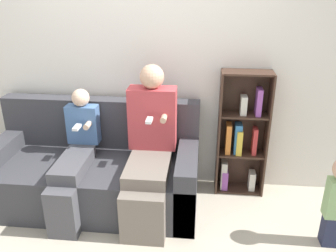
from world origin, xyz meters
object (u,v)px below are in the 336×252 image
(couch, at_px, (95,172))
(bookshelf, at_px, (241,138))
(adult_seated, at_px, (150,143))
(child_seated, at_px, (74,158))

(couch, relative_size, bookshelf, 1.57)
(couch, height_order, bookshelf, bookshelf)
(adult_seated, relative_size, child_seated, 1.23)
(couch, distance_m, child_seated, 0.31)
(couch, bearing_deg, child_seated, -127.84)
(adult_seated, bearing_deg, child_seated, -174.04)
(child_seated, distance_m, bookshelf, 1.57)
(adult_seated, relative_size, bookshelf, 1.07)
(bookshelf, bearing_deg, adult_seated, -152.50)
(couch, distance_m, adult_seated, 0.66)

